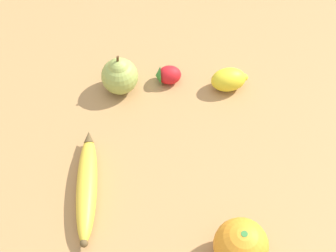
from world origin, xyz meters
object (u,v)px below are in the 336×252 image
banana (87,186)px  orange (241,245)px  pear (120,75)px  strawberry (168,75)px  lemon (229,80)px

banana → orange: bearing=-118.7°
pear → strawberry: (0.04, -0.09, -0.02)m
orange → lemon: size_ratio=1.02×
banana → strawberry: size_ratio=3.65×
orange → pear: size_ratio=0.92×
banana → orange: (-0.08, -0.28, 0.03)m
pear → strawberry: bearing=-68.4°
orange → banana: bearing=74.5°
orange → strawberry: orange is taller
pear → lemon: 0.23m
banana → lemon: size_ratio=2.64×
banana → lemon: lemon is taller
banana → strawberry: bearing=-31.7°
orange → lemon: (0.37, 0.05, -0.02)m
pear → lemon: bearing=-79.5°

